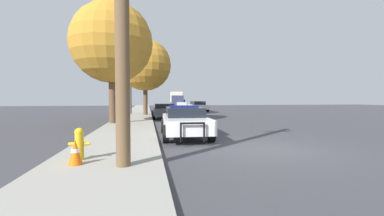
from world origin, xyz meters
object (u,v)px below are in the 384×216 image
at_px(car_background_midblock, 164,110).
at_px(traffic_light, 142,77).
at_px(car_background_distant, 180,103).
at_px(fire_hydrant, 79,143).
at_px(car_background_oncoming, 198,106).
at_px(traffic_cone, 75,152).
at_px(police_car, 185,121).
at_px(box_truck, 176,99).
at_px(tree_sidewalk_mid, 145,65).
at_px(tree_sidewalk_near, 112,43).
at_px(utility_pole, 122,7).

bearing_deg(car_background_midblock, traffic_light, 110.20).
bearing_deg(car_background_midblock, car_background_distant, 79.68).
distance_m(fire_hydrant, traffic_light, 20.74).
relative_size(car_background_oncoming, traffic_cone, 7.54).
bearing_deg(police_car, car_background_oncoming, -100.89).
distance_m(fire_hydrant, car_background_distant, 43.23).
xyz_separation_m(police_car, box_truck, (4.15, 40.36, 0.91)).
bearing_deg(car_background_oncoming, tree_sidewalk_mid, 44.28).
bearing_deg(car_background_midblock, tree_sidewalk_mid, 114.63).
height_order(traffic_light, car_background_oncoming, traffic_light).
bearing_deg(tree_sidewalk_near, traffic_light, 80.38).
bearing_deg(traffic_cone, car_background_distant, 79.46).
distance_m(fire_hydrant, utility_pole, 3.63).
xyz_separation_m(police_car, traffic_light, (-2.21, 16.01, 3.23)).
bearing_deg(car_background_midblock, car_background_oncoming, 64.62).
height_order(fire_hydrant, tree_sidewalk_mid, tree_sidewalk_mid).
bearing_deg(car_background_distant, police_car, -98.80).
xyz_separation_m(utility_pole, tree_sidewalk_mid, (0.38, 19.50, 1.12)).
xyz_separation_m(utility_pole, car_background_distant, (6.84, 43.32, -3.10)).
distance_m(police_car, car_background_oncoming, 22.61).
xyz_separation_m(police_car, fire_hydrant, (-3.44, -4.41, -0.16)).
xyz_separation_m(utility_pole, tree_sidewalk_near, (-1.68, 11.16, 1.47)).
bearing_deg(box_truck, utility_pole, 84.38).
xyz_separation_m(traffic_light, tree_sidewalk_mid, (0.34, -1.77, 1.06)).
bearing_deg(police_car, fire_hydrant, 54.01).
distance_m(car_background_midblock, box_truck, 29.91).
bearing_deg(fire_hydrant, car_background_midblock, 78.22).
height_order(fire_hydrant, traffic_light, traffic_light).
xyz_separation_m(fire_hydrant, tree_sidewalk_near, (-0.48, 10.32, 4.78)).
height_order(fire_hydrant, car_background_distant, car_background_distant).
bearing_deg(traffic_cone, police_car, 55.45).
height_order(utility_pole, tree_sidewalk_mid, tree_sidewalk_mid).
distance_m(car_background_oncoming, traffic_cone, 28.28).
relative_size(fire_hydrant, traffic_light, 0.15).
bearing_deg(traffic_light, car_background_midblock, -69.60).
bearing_deg(utility_pole, box_truck, 82.03).
xyz_separation_m(car_background_distant, tree_sidewalk_mid, (-6.46, -23.82, 4.22)).
xyz_separation_m(utility_pole, traffic_light, (0.03, 21.26, 0.07)).
bearing_deg(police_car, tree_sidewalk_near, -54.49).
bearing_deg(car_background_distant, car_background_oncoming, -90.41).
xyz_separation_m(fire_hydrant, box_truck, (7.59, 44.78, 1.07)).
height_order(car_background_midblock, traffic_cone, car_background_midblock).
xyz_separation_m(tree_sidewalk_near, traffic_cone, (0.51, -10.86, -4.92)).
bearing_deg(tree_sidewalk_mid, car_background_distant, 74.83).
relative_size(traffic_light, tree_sidewalk_near, 0.70).
relative_size(traffic_light, box_truck, 0.72).
distance_m(police_car, traffic_light, 16.48).
height_order(car_background_distant, tree_sidewalk_near, tree_sidewalk_near).
distance_m(fire_hydrant, car_background_oncoming, 27.78).
bearing_deg(tree_sidewalk_near, tree_sidewalk_mid, 76.13).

